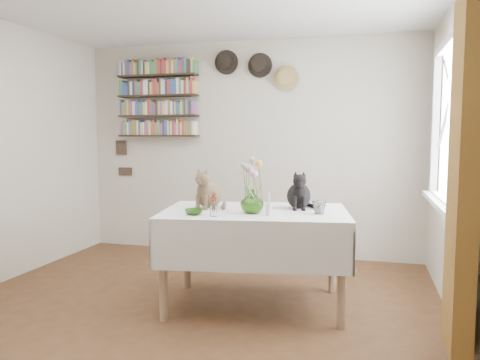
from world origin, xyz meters
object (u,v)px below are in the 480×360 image
(dining_table, at_px, (255,234))
(black_cat, at_px, (299,189))
(tabby_cat, at_px, (210,187))
(flower_vase, at_px, (252,201))
(bookshelf_unit, at_px, (158,99))

(dining_table, distance_m, black_cat, 0.53)
(tabby_cat, relative_size, flower_vase, 1.81)
(tabby_cat, relative_size, black_cat, 1.06)
(dining_table, height_order, flower_vase, flower_vase)
(dining_table, bearing_deg, bookshelf_unit, 134.93)
(flower_vase, height_order, bookshelf_unit, bookshelf_unit)
(dining_table, height_order, tabby_cat, tabby_cat)
(tabby_cat, bearing_deg, flower_vase, -15.60)
(bookshelf_unit, bearing_deg, dining_table, -45.07)
(black_cat, distance_m, flower_vase, 0.48)
(tabby_cat, xyz_separation_m, flower_vase, (0.42, -0.20, -0.08))
(bookshelf_unit, bearing_deg, black_cat, -35.90)
(dining_table, relative_size, flower_vase, 8.50)
(dining_table, bearing_deg, tabby_cat, 172.11)
(dining_table, height_order, bookshelf_unit, bookshelf_unit)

